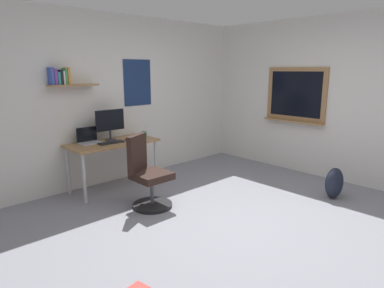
% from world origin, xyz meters
% --- Properties ---
extents(ground_plane, '(5.20, 5.20, 0.00)m').
position_xyz_m(ground_plane, '(0.00, 0.00, 0.00)').
color(ground_plane, gray).
rests_on(ground_plane, ground).
extents(wall_back, '(5.00, 0.30, 2.60)m').
position_xyz_m(wall_back, '(-0.01, 2.45, 1.30)').
color(wall_back, silver).
rests_on(wall_back, ground).
extents(wall_right, '(0.22, 5.00, 2.60)m').
position_xyz_m(wall_right, '(2.45, 0.03, 1.30)').
color(wall_right, silver).
rests_on(wall_right, ground).
extents(desk, '(1.31, 0.62, 0.72)m').
position_xyz_m(desk, '(-0.42, 2.06, 0.64)').
color(desk, '#997047').
rests_on(desk, ground).
extents(office_chair, '(0.54, 0.56, 0.95)m').
position_xyz_m(office_chair, '(-0.46, 1.15, 0.41)').
color(office_chair, black).
rests_on(office_chair, ground).
extents(laptop, '(0.31, 0.21, 0.23)m').
position_xyz_m(laptop, '(-0.71, 2.21, 0.77)').
color(laptop, '#ADAFB5').
rests_on(laptop, desk).
extents(monitor_primary, '(0.46, 0.17, 0.46)m').
position_xyz_m(monitor_primary, '(-0.39, 2.16, 0.99)').
color(monitor_primary, '#38383D').
rests_on(monitor_primary, desk).
extents(keyboard, '(0.37, 0.13, 0.02)m').
position_xyz_m(keyboard, '(-0.48, 1.98, 0.73)').
color(keyboard, black).
rests_on(keyboard, desk).
extents(computer_mouse, '(0.10, 0.06, 0.03)m').
position_xyz_m(computer_mouse, '(-0.20, 1.98, 0.74)').
color(computer_mouse, '#262628').
rests_on(computer_mouse, desk).
extents(coffee_mug, '(0.08, 0.08, 0.09)m').
position_xyz_m(coffee_mug, '(0.14, 2.03, 0.77)').
color(coffee_mug, '#338C4C').
rests_on(coffee_mug, desk).
extents(backpack, '(0.32, 0.22, 0.43)m').
position_xyz_m(backpack, '(1.60, -0.40, 0.22)').
color(backpack, '#1E2333').
rests_on(backpack, ground).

